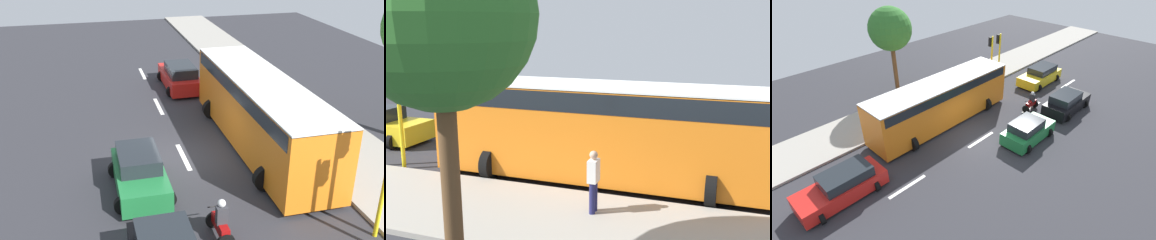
{
  "view_description": "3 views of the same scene",
  "coord_description": "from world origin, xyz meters",
  "views": [
    {
      "loc": [
        -3.84,
        -16.72,
        9.25
      ],
      "look_at": [
        0.46,
        0.35,
        1.54
      ],
      "focal_mm": 42.38,
      "sensor_mm": 36.0,
      "label": 1
    },
    {
      "loc": [
        16.99,
        4.29,
        5.08
      ],
      "look_at": [
        0.8,
        -1.56,
        1.34
      ],
      "focal_mm": 42.13,
      "sensor_mm": 36.0,
      "label": 2
    },
    {
      "loc": [
        -10.4,
        12.39,
        11.68
      ],
      "look_at": [
        0.75,
        0.83,
        1.6
      ],
      "focal_mm": 28.09,
      "sensor_mm": 36.0,
      "label": 3
    }
  ],
  "objects": [
    {
      "name": "traffic_light_midblock",
      "position": [
        4.85,
        -6.68,
        2.93
      ],
      "size": [
        0.49,
        0.24,
        4.5
      ],
      "color": "yellow",
      "rests_on": "ground"
    },
    {
      "name": "car_red",
      "position": [
        1.8,
        8.68,
        0.71
      ],
      "size": [
        2.25,
        4.45,
        1.52
      ],
      "color": "red",
      "rests_on": "ground"
    },
    {
      "name": "car_green",
      "position": [
        -2.16,
        -2.12,
        0.71
      ],
      "size": [
        2.2,
        3.8,
        1.52
      ],
      "color": "#1E7238",
      "rests_on": "ground"
    },
    {
      "name": "pedestrian_near_signal",
      "position": [
        6.37,
        0.88,
        1.06
      ],
      "size": [
        0.4,
        0.24,
        1.69
      ],
      "color": "#1E1E4C",
      "rests_on": "sidewalk"
    },
    {
      "name": "car_yellow_cab",
      "position": [
        2.06,
        -10.42,
        0.71
      ],
      "size": [
        2.32,
        4.5,
        1.52
      ],
      "color": "yellow",
      "rests_on": "ground"
    },
    {
      "name": "city_bus",
      "position": [
        3.5,
        0.24,
        1.85
      ],
      "size": [
        3.2,
        11.0,
        3.16
      ],
      "color": "orange",
      "rests_on": "ground"
    },
    {
      "name": "ground_plane",
      "position": [
        0.0,
        0.0,
        -0.05
      ],
      "size": [
        40.0,
        60.0,
        0.1
      ],
      "primitive_type": "cube",
      "color": "#2D2D33"
    },
    {
      "name": "lane_stripe_far_north",
      "position": [
        0.0,
        -12.0,
        0.01
      ],
      "size": [
        0.2,
        2.4,
        0.01
      ],
      "primitive_type": "cube",
      "color": "white",
      "rests_on": "ground"
    },
    {
      "name": "car_black",
      "position": [
        -2.1,
        -7.4,
        0.71
      ],
      "size": [
        2.25,
        4.27,
        1.52
      ],
      "color": "black",
      "rests_on": "ground"
    },
    {
      "name": "lane_stripe_south",
      "position": [
        0.0,
        6.0,
        0.01
      ],
      "size": [
        0.2,
        2.4,
        0.01
      ],
      "primitive_type": "cube",
      "color": "white",
      "rests_on": "ground"
    },
    {
      "name": "traffic_light_corner",
      "position": [
        4.85,
        -7.72,
        2.93
      ],
      "size": [
        0.49,
        0.24,
        4.5
      ],
      "color": "yellow",
      "rests_on": "ground"
    },
    {
      "name": "lane_stripe_north",
      "position": [
        0.0,
        -6.0,
        0.01
      ],
      "size": [
        0.2,
        2.4,
        0.01
      ],
      "primitive_type": "cube",
      "color": "white",
      "rests_on": "ground"
    },
    {
      "name": "motorcycle",
      "position": [
        -0.13,
        -5.63,
        0.64
      ],
      "size": [
        0.6,
        1.3,
        1.53
      ],
      "color": "black",
      "rests_on": "ground"
    },
    {
      "name": "lane_stripe_mid",
      "position": [
        0.0,
        0.0,
        0.01
      ],
      "size": [
        0.2,
        2.4,
        0.01
      ],
      "primitive_type": "cube",
      "color": "white",
      "rests_on": "ground"
    },
    {
      "name": "street_tree_south",
      "position": [
        10.28,
        -0.67,
        5.19
      ],
      "size": [
        3.44,
        3.44,
        6.95
      ],
      "color": "brown",
      "rests_on": "ground"
    },
    {
      "name": "sidewalk",
      "position": [
        7.0,
        0.0,
        0.07
      ],
      "size": [
        4.0,
        60.0,
        0.15
      ],
      "primitive_type": "cube",
      "color": "#9E998E",
      "rests_on": "ground"
    }
  ]
}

